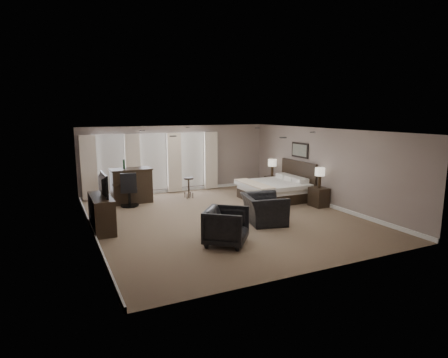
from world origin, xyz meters
name	(u,v)px	position (x,y,z in m)	size (l,w,h in m)	color
room	(224,175)	(0.00, 0.00, 1.30)	(7.60, 8.60, 2.64)	brown
window_bay	(154,163)	(-1.00, 4.11, 1.20)	(5.25, 0.20, 2.30)	silver
bed	(273,181)	(2.58, 1.33, 0.68)	(2.13, 2.03, 1.35)	silver
nightstand_near	(319,197)	(3.47, -0.12, 0.32)	(0.48, 0.58, 0.64)	black
nightstand_far	(272,183)	(3.47, 2.78, 0.28)	(0.42, 0.52, 0.56)	black
lamp_near	(320,178)	(3.47, -0.12, 0.97)	(0.33, 0.33, 0.67)	beige
lamp_far	(272,168)	(3.47, 2.78, 0.91)	(0.34, 0.34, 0.69)	beige
wall_art	(300,150)	(3.70, 1.33, 1.75)	(0.04, 0.96, 0.56)	slate
dresser	(102,213)	(-3.45, 0.34, 0.46)	(0.52, 1.60, 0.93)	black
tv	(100,194)	(-3.45, 0.34, 1.00)	(1.06, 0.61, 0.14)	black
armchair_near	(264,204)	(0.81, -0.96, 0.55)	(1.25, 0.82, 1.10)	black
armchair_far	(226,225)	(-0.92, -2.09, 0.49)	(0.95, 0.89, 0.98)	black
bar_counter	(131,185)	(-2.08, 3.11, 0.61)	(1.39, 0.72, 1.21)	black
bar_stool_left	(118,195)	(-2.58, 2.89, 0.38)	(0.36, 0.36, 0.75)	black
bar_stool_right	(189,188)	(-0.03, 2.93, 0.38)	(0.36, 0.36, 0.76)	black
desk_chair	(129,189)	(-2.27, 2.59, 0.59)	(0.60, 0.60, 1.17)	black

